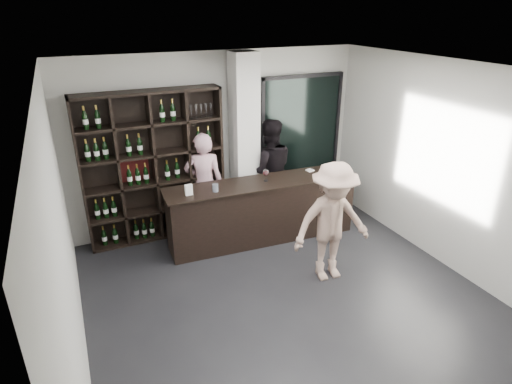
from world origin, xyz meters
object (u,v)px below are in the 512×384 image
wine_shelf (154,168)px  taster_black (269,171)px  taster_pink (204,184)px  tasting_counter (263,211)px  customer (332,223)px

wine_shelf → taster_black: bearing=-4.9°
taster_pink → taster_black: size_ratio=0.95×
wine_shelf → taster_pink: size_ratio=1.40×
tasting_counter → taster_black: bearing=60.2°
tasting_counter → customer: size_ratio=1.80×
wine_shelf → customer: wine_shelf is taller
taster_pink → customer: bearing=140.0°
customer → tasting_counter: bearing=112.2°
customer → taster_pink: bearing=125.6°
tasting_counter → taster_pink: 1.05m
tasting_counter → taster_pink: bearing=142.5°
taster_pink → taster_black: taster_black is taller
wine_shelf → taster_black: size_ratio=1.32×
tasting_counter → taster_black: size_ratio=1.70×
wine_shelf → taster_black: 1.95m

